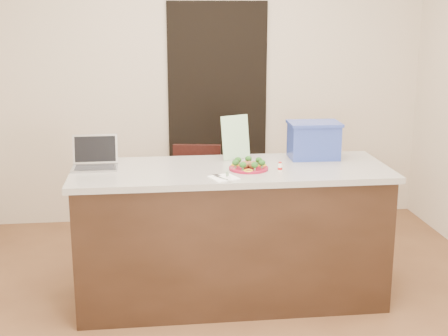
{
  "coord_description": "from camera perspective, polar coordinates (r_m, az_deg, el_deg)",
  "views": [
    {
      "loc": [
        -0.51,
        -3.65,
        1.91
      ],
      "look_at": [
        -0.05,
        0.2,
        0.93
      ],
      "focal_mm": 50.0,
      "sensor_mm": 36.0,
      "label": 1
    }
  ],
  "objects": [
    {
      "name": "fork",
      "position": [
        3.81,
        -0.35,
        -0.78
      ],
      "size": [
        0.08,
        0.15,
        0.0
      ],
      "rotation": [
        0.0,
        0.0,
        0.59
      ],
      "color": "#A9AAAE",
      "rests_on": "napkin"
    },
    {
      "name": "meatballs",
      "position": [
        4.01,
        2.26,
        0.35
      ],
      "size": [
        0.1,
        0.1,
        0.04
      ],
      "color": "brown",
      "rests_on": "plate"
    },
    {
      "name": "pepper_rings",
      "position": [
        4.01,
        2.26,
        0.12
      ],
      "size": [
        0.23,
        0.22,
        0.01
      ],
      "color": "gold",
      "rests_on": "plate"
    },
    {
      "name": "knife",
      "position": [
        3.78,
        0.45,
        -0.86
      ],
      "size": [
        0.03,
        0.22,
        0.01
      ],
      "rotation": [
        0.0,
        0.0,
        -0.11
      ],
      "color": "silver",
      "rests_on": "napkin"
    },
    {
      "name": "leaflet",
      "position": [
        4.28,
        1.06,
        2.83
      ],
      "size": [
        0.21,
        0.12,
        0.3
      ],
      "primitive_type": "cube",
      "rotation": [
        -0.14,
        0.0,
        0.4
      ],
      "color": "white",
      "rests_on": "island"
    },
    {
      "name": "broccoli",
      "position": [
        4.0,
        2.26,
        0.55
      ],
      "size": [
        0.21,
        0.21,
        0.04
      ],
      "color": "#164412",
      "rests_on": "plate"
    },
    {
      "name": "chair",
      "position": [
        5.01,
        -2.38,
        -2.28
      ],
      "size": [
        0.45,
        0.45,
        0.87
      ],
      "rotation": [
        0.0,
        0.0,
        -0.19
      ],
      "color": "black",
      "rests_on": "ground"
    },
    {
      "name": "blue_box",
      "position": [
        4.34,
        8.2,
        2.56
      ],
      "size": [
        0.36,
        0.26,
        0.25
      ],
      "rotation": [
        0.0,
        0.0,
        -0.02
      ],
      "color": "#283B92",
      "rests_on": "island"
    },
    {
      "name": "plate",
      "position": [
        4.01,
        2.26,
        -0.0
      ],
      "size": [
        0.25,
        0.25,
        0.02
      ],
      "rotation": [
        0.0,
        0.0,
        -0.43
      ],
      "color": "maroon",
      "rests_on": "island"
    },
    {
      "name": "yogurt_bottle",
      "position": [
        3.97,
        5.14,
        0.04
      ],
      "size": [
        0.03,
        0.03,
        0.06
      ],
      "rotation": [
        0.0,
        0.0,
        -0.28
      ],
      "color": "white",
      "rests_on": "island"
    },
    {
      "name": "ground",
      "position": [
        4.15,
        1.07,
        -13.23
      ],
      "size": [
        4.0,
        4.0,
        0.0
      ],
      "primitive_type": "plane",
      "color": "brown",
      "rests_on": "ground"
    },
    {
      "name": "doorway",
      "position": [
        5.74,
        -0.59,
        5.03
      ],
      "size": [
        0.9,
        0.02,
        2.0
      ],
      "primitive_type": "cube",
      "color": "black",
      "rests_on": "ground"
    },
    {
      "name": "napkin",
      "position": [
        3.8,
        -0.04,
        -0.9
      ],
      "size": [
        0.2,
        0.2,
        0.01
      ],
      "primitive_type": "cube",
      "rotation": [
        0.0,
        0.0,
        0.38
      ],
      "color": "white",
      "rests_on": "island"
    },
    {
      "name": "room_shell",
      "position": [
        3.7,
        1.19,
        9.65
      ],
      "size": [
        4.0,
        4.0,
        4.0
      ],
      "color": "white",
      "rests_on": "ground"
    },
    {
      "name": "laptop",
      "position": [
        4.15,
        -11.72,
        0.83
      ],
      "size": [
        0.29,
        0.23,
        0.21
      ],
      "rotation": [
        0.0,
        0.0,
        0.01
      ],
      "color": "#A1A2A6",
      "rests_on": "island"
    },
    {
      "name": "island",
      "position": [
        4.19,
        0.64,
        -6.05
      ],
      "size": [
        2.06,
        0.76,
        0.92
      ],
      "color": "black",
      "rests_on": "ground"
    }
  ]
}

